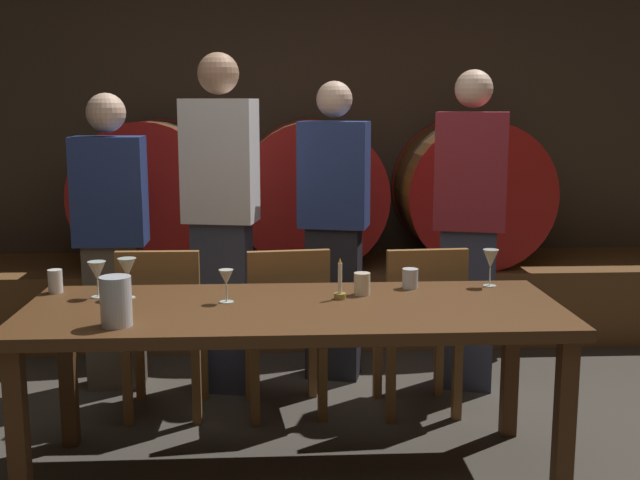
% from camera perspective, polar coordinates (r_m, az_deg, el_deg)
% --- Properties ---
extents(back_wall, '(6.75, 0.24, 2.44)m').
position_cam_1_polar(back_wall, '(5.88, -1.00, 6.35)').
color(back_wall, '#473A2D').
rests_on(back_wall, ground).
extents(barrel_shelf, '(6.07, 0.90, 0.50)m').
position_cam_1_polar(barrel_shelf, '(5.49, -0.76, -4.15)').
color(barrel_shelf, brown).
rests_on(barrel_shelf, ground).
extents(wine_barrel_left, '(0.97, 0.77, 0.97)m').
position_cam_1_polar(wine_barrel_left, '(5.42, -11.95, 3.30)').
color(wine_barrel_left, '#513319').
rests_on(wine_barrel_left, barrel_shelf).
extents(wine_barrel_center, '(0.97, 0.77, 0.97)m').
position_cam_1_polar(wine_barrel_center, '(5.36, -0.62, 3.44)').
color(wine_barrel_center, brown).
rests_on(wine_barrel_center, barrel_shelf).
extents(wine_barrel_right, '(0.97, 0.77, 0.97)m').
position_cam_1_polar(wine_barrel_right, '(5.51, 10.75, 3.45)').
color(wine_barrel_right, brown).
rests_on(wine_barrel_right, barrel_shelf).
extents(dining_table, '(2.24, 0.84, 0.75)m').
position_cam_1_polar(dining_table, '(3.32, -1.91, -5.97)').
color(dining_table, '#4C2D16').
rests_on(dining_table, ground).
extents(chair_left, '(0.41, 0.41, 0.88)m').
position_cam_1_polar(chair_left, '(4.06, -11.22, -5.95)').
color(chair_left, brown).
rests_on(chair_left, ground).
extents(chair_center, '(0.44, 0.44, 0.88)m').
position_cam_1_polar(chair_center, '(4.00, -2.44, -6.00)').
color(chair_center, brown).
rests_on(chair_center, ground).
extents(chair_right, '(0.43, 0.43, 0.88)m').
position_cam_1_polar(chair_right, '(4.06, 7.25, -5.85)').
color(chair_right, brown).
rests_on(chair_right, ground).
extents(guest_far_left, '(0.38, 0.24, 1.63)m').
position_cam_1_polar(guest_far_left, '(4.50, -14.75, 0.02)').
color(guest_far_left, brown).
rests_on(guest_far_left, ground).
extents(guest_center_left, '(0.42, 0.31, 1.84)m').
position_cam_1_polar(guest_center_left, '(4.31, -7.11, 1.43)').
color(guest_center_left, '#33384C').
rests_on(guest_center_left, ground).
extents(guest_center_right, '(0.43, 0.33, 1.70)m').
position_cam_1_polar(guest_center_right, '(4.51, 1.01, 0.80)').
color(guest_center_right, black).
rests_on(guest_center_right, ground).
extents(guest_far_right, '(0.43, 0.33, 1.75)m').
position_cam_1_polar(guest_far_right, '(4.41, 10.68, 0.82)').
color(guest_far_right, '#33384C').
rests_on(guest_far_right, ground).
extents(candle_center, '(0.05, 0.05, 0.18)m').
position_cam_1_polar(candle_center, '(3.41, 1.44, -3.47)').
color(candle_center, olive).
rests_on(candle_center, dining_table).
extents(pitcher, '(0.12, 0.12, 0.19)m').
position_cam_1_polar(pitcher, '(3.09, -14.46, -4.29)').
color(pitcher, silver).
rests_on(pitcher, dining_table).
extents(wine_glass_far_left, '(0.08, 0.08, 0.16)m').
position_cam_1_polar(wine_glass_far_left, '(3.55, -15.74, -2.21)').
color(wine_glass_far_left, silver).
rests_on(wine_glass_far_left, dining_table).
extents(wine_glass_center_left, '(0.08, 0.08, 0.18)m').
position_cam_1_polar(wine_glass_center_left, '(3.50, -13.70, -2.01)').
color(wine_glass_center_left, silver).
rests_on(wine_glass_center_left, dining_table).
extents(wine_glass_center_right, '(0.06, 0.06, 0.14)m').
position_cam_1_polar(wine_glass_center_right, '(3.36, -6.76, -2.78)').
color(wine_glass_center_right, silver).
rests_on(wine_glass_center_right, dining_table).
extents(wine_glass_far_right, '(0.07, 0.07, 0.17)m').
position_cam_1_polar(wine_glass_far_right, '(3.71, 12.17, -1.39)').
color(wine_glass_far_right, silver).
rests_on(wine_glass_far_right, dining_table).
extents(cup_left, '(0.06, 0.06, 0.10)m').
position_cam_1_polar(cup_left, '(3.71, -18.50, -2.83)').
color(cup_left, white).
rests_on(cup_left, dining_table).
extents(cup_center, '(0.07, 0.07, 0.10)m').
position_cam_1_polar(cup_center, '(3.49, 3.04, -3.16)').
color(cup_center, beige).
rests_on(cup_center, dining_table).
extents(cup_right, '(0.07, 0.07, 0.09)m').
position_cam_1_polar(cup_right, '(3.63, 6.50, -2.76)').
color(cup_right, silver).
rests_on(cup_right, dining_table).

